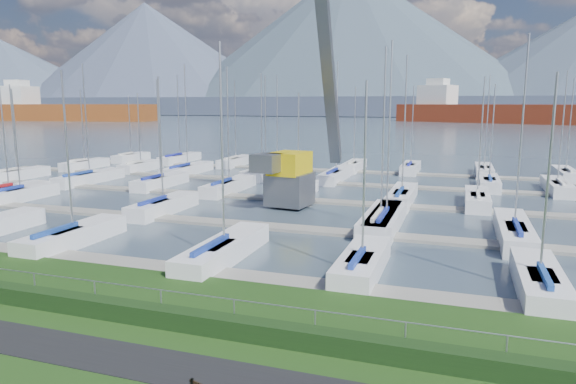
% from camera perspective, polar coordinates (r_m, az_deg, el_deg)
% --- Properties ---
extents(path, '(160.00, 2.00, 0.04)m').
position_cam_1_polar(path, '(17.79, -16.37, -17.61)').
color(path, black).
rests_on(path, grass).
extents(water, '(800.00, 540.00, 0.20)m').
position_cam_1_polar(water, '(276.08, 16.78, 7.69)').
color(water, '#3F4F5D').
extents(hedge, '(80.00, 0.70, 0.70)m').
position_cam_1_polar(hedge, '(19.60, -11.97, -13.65)').
color(hedge, black).
rests_on(hedge, grass).
extents(fence, '(80.00, 0.04, 0.04)m').
position_cam_1_polar(fence, '(19.60, -11.46, -10.95)').
color(fence, '#9A9EA3').
rests_on(fence, grass).
extents(foothill, '(900.00, 80.00, 12.00)m').
position_cam_1_polar(foothill, '(345.93, 17.25, 9.08)').
color(foothill, '#414A5F').
rests_on(foothill, water).
extents(mountains, '(1190.00, 360.00, 115.00)m').
position_cam_1_polar(mountains, '(422.19, 18.86, 14.60)').
color(mountains, '#49566B').
rests_on(mountains, water).
extents(docks, '(90.00, 41.60, 0.25)m').
position_cam_1_polar(docks, '(43.63, 5.87, -1.18)').
color(docks, slate).
rests_on(docks, water).
extents(crane, '(4.89, 13.34, 22.35)m').
position_cam_1_polar(crane, '(42.27, 1.30, 6.10)').
color(crane, slate).
rests_on(crane, water).
extents(cargo_ship_west, '(82.14, 29.83, 21.50)m').
position_cam_1_polar(cargo_ship_west, '(269.98, -23.62, 8.13)').
color(cargo_ship_west, brown).
rests_on(cargo_ship_west, water).
extents(cargo_ship_mid, '(105.00, 53.37, 21.50)m').
position_cam_1_polar(cargo_ship_mid, '(236.77, 23.49, 7.95)').
color(cargo_ship_mid, maroon).
rests_on(cargo_ship_mid, water).
extents(sailboat_fleet, '(75.98, 49.21, 13.02)m').
position_cam_1_polar(sailboat_fleet, '(46.37, 3.68, 6.44)').
color(sailboat_fleet, '#204BA1').
rests_on(sailboat_fleet, water).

